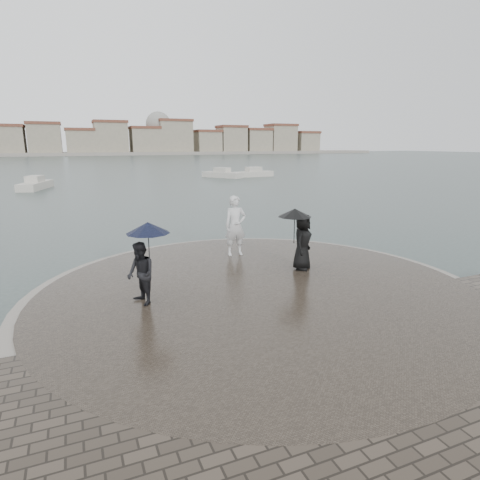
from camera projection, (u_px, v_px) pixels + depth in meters
name	position (u px, v px, depth m)	size (l,w,h in m)	color
ground	(332.00, 362.00, 8.02)	(400.00, 400.00, 0.00)	#2B3835
kerb_ring	(258.00, 295.00, 11.12)	(12.50, 12.50, 0.32)	gray
quay_tip	(258.00, 294.00, 11.12)	(11.90, 11.90, 0.36)	#2D261E
statue	(235.00, 226.00, 14.19)	(0.78, 0.51, 2.13)	silver
visitor_left	(143.00, 259.00, 9.81)	(1.18, 1.09, 2.04)	black
visitor_right	(301.00, 235.00, 12.55)	(1.29, 1.13, 1.95)	black
far_skyline	(62.00, 140.00, 148.50)	(260.00, 20.00, 37.00)	gray
boats	(184.00, 177.00, 47.92)	(30.05, 11.58, 1.50)	beige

